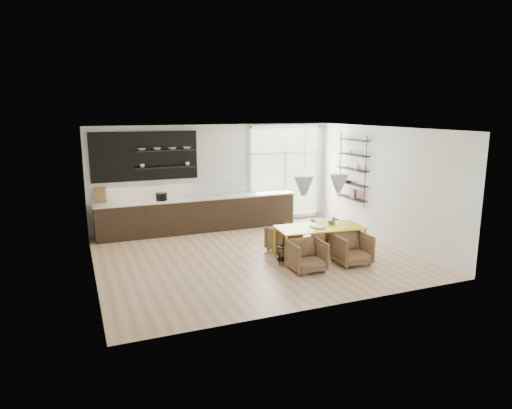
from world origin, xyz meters
The scene contains 11 objects.
room centered at (0.58, 1.10, 1.46)m, with size 7.02×6.01×2.91m.
kitchen_run centered at (-0.69, 2.69, 0.60)m, with size 5.54×0.69×2.75m.
right_shelving centered at (3.36, 1.17, 1.65)m, with size 0.26×1.22×1.90m.
dining_table centered at (1.32, -0.61, 0.66)m, with size 2.03×1.08×0.71m.
armchair_back_left centered at (0.75, 0.09, 0.31)m, with size 0.66×0.68×0.62m, color brown.
armchair_back_right centered at (2.04, 0.16, 0.31)m, with size 0.67×0.69×0.63m, color brown.
armchair_front_left centered at (0.63, -1.30, 0.33)m, with size 0.70×0.72×0.65m, color brown.
armchair_front_right centered at (1.74, -1.29, 0.34)m, with size 0.73×0.75×0.68m, color brown.
wire_stool centered at (0.37, -0.76, 0.26)m, with size 0.32×0.32×0.40m.
table_book centered at (1.13, -0.67, 0.73)m, with size 0.24×0.32×0.03m, color white.
table_bowl centered at (1.71, -0.49, 0.74)m, with size 0.19×0.19×0.06m, color #447A47.
Camera 1 is at (-3.78, -9.30, 3.32)m, focal length 32.00 mm.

